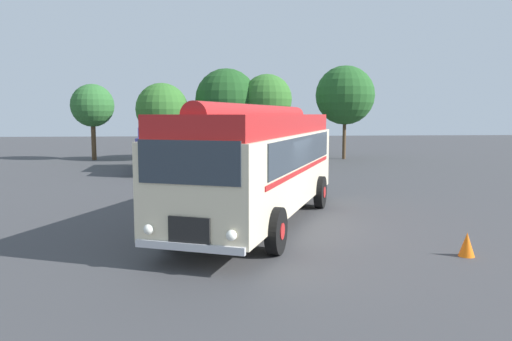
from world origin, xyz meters
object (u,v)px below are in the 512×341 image
(box_van, at_px, (159,147))
(traffic_cone, at_px, (467,244))
(vintage_bus, at_px, (260,160))
(car_mid_left, at_px, (255,156))
(car_near_left, at_px, (206,157))

(box_van, xyz_separation_m, traffic_cone, (8.83, -17.87, -1.09))
(vintage_bus, distance_m, car_mid_left, 13.49)
(car_near_left, bearing_deg, vintage_bus, -82.42)
(car_near_left, bearing_deg, box_van, 169.98)
(car_near_left, bearing_deg, car_mid_left, -2.27)
(vintage_bus, relative_size, traffic_cone, 18.68)
(car_mid_left, height_order, box_van, box_van)
(vintage_bus, height_order, box_van, vintage_bus)
(car_near_left, height_order, car_mid_left, same)
(car_mid_left, bearing_deg, vintage_bus, -94.01)
(car_near_left, height_order, traffic_cone, car_near_left)
(vintage_bus, distance_m, car_near_left, 13.68)
(car_near_left, distance_m, box_van, 2.76)
(car_near_left, relative_size, car_mid_left, 1.00)
(car_mid_left, xyz_separation_m, box_van, (-5.41, 0.58, 0.52))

